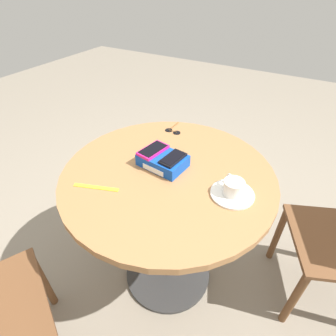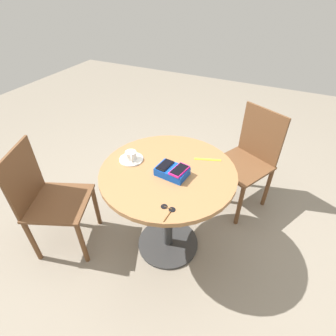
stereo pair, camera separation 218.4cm
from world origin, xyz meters
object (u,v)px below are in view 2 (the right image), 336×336
at_px(chair_far_side, 49,199).
at_px(sunglasses, 168,209).
at_px(lanyard_strap, 208,160).
at_px(phone_magenta, 179,170).
at_px(chair_near_window, 247,159).
at_px(phone_black, 165,165).
at_px(phone_box, 172,171).
at_px(coffee_cup, 131,156).
at_px(saucer, 131,159).
at_px(round_table, 168,189).

bearing_deg(chair_far_side, sunglasses, -178.51).
bearing_deg(lanyard_strap, phone_magenta, 68.65).
bearing_deg(phone_magenta, chair_near_window, -110.60).
bearing_deg(phone_black, phone_magenta, 174.79).
bearing_deg(phone_magenta, phone_black, -5.21).
distance_m(phone_black, sunglasses, 0.32).
distance_m(phone_black, chair_far_side, 0.92).
relative_size(phone_box, phone_magenta, 1.42).
bearing_deg(coffee_cup, phone_box, 175.75).
bearing_deg(saucer, phone_black, 175.24).
distance_m(phone_magenta, coffee_cup, 0.37).
bearing_deg(chair_far_side, chair_near_window, -137.26).
xyz_separation_m(round_table, phone_black, (0.01, 0.02, 0.22)).
xyz_separation_m(phone_box, lanyard_strap, (-0.15, -0.25, -0.02)).
height_order(phone_box, chair_near_window, chair_near_window).
xyz_separation_m(coffee_cup, chair_far_side, (0.52, 0.33, -0.34)).
bearing_deg(phone_black, round_table, -110.03).
bearing_deg(lanyard_strap, chair_near_window, -110.25).
bearing_deg(coffee_cup, chair_near_window, -130.66).
xyz_separation_m(phone_black, chair_far_side, (0.79, 0.31, -0.36)).
relative_size(phone_box, saucer, 1.25).
bearing_deg(chair_near_window, phone_black, 63.14).
xyz_separation_m(phone_magenta, saucer, (0.37, -0.03, -0.05)).
bearing_deg(saucer, phone_magenta, 175.11).
distance_m(coffee_cup, sunglasses, 0.51).
distance_m(phone_magenta, saucer, 0.37).
bearing_deg(coffee_cup, lanyard_strap, -154.07).
bearing_deg(phone_black, lanyard_strap, -129.19).
relative_size(round_table, saucer, 5.43).
height_order(phone_black, lanyard_strap, phone_black).
height_order(phone_magenta, phone_black, phone_magenta).
distance_m(lanyard_strap, sunglasses, 0.53).
bearing_deg(round_table, phone_black, 69.97).
height_order(phone_black, chair_far_side, chair_far_side).
distance_m(round_table, chair_far_side, 0.87).
xyz_separation_m(phone_black, saucer, (0.26, -0.02, -0.05)).
bearing_deg(sunglasses, chair_far_side, 1.49).
xyz_separation_m(sunglasses, chair_far_side, (0.94, 0.02, -0.30)).
relative_size(phone_black, chair_far_side, 0.14).
bearing_deg(coffee_cup, round_table, -179.08).
height_order(lanyard_strap, chair_near_window, chair_near_window).
xyz_separation_m(phone_black, chair_near_window, (-0.40, -0.80, -0.35)).
bearing_deg(lanyard_strap, chair_far_side, 29.12).
relative_size(round_table, coffee_cup, 9.63).
bearing_deg(coffee_cup, phone_black, 175.64).
bearing_deg(lanyard_strap, phone_black, 50.81).
height_order(phone_magenta, saucer, phone_magenta).
relative_size(phone_magenta, sunglasses, 1.23).
height_order(round_table, phone_black, phone_black).
bearing_deg(round_table, sunglasses, 115.37).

